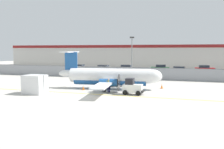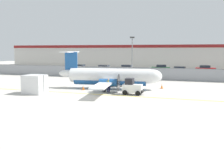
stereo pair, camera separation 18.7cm
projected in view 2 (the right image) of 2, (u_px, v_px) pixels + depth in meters
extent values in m
plane|color=#BCB7AD|center=(94.00, 98.00, 26.84)|extent=(140.00, 140.00, 0.00)
cube|color=yellow|center=(100.00, 95.00, 28.74)|extent=(84.00, 0.20, 0.01)
cube|color=gray|center=(132.00, 73.00, 43.83)|extent=(98.00, 0.04, 2.00)
cylinder|color=slate|center=(132.00, 67.00, 43.72)|extent=(98.00, 0.10, 0.10)
cube|color=#38383A|center=(143.00, 73.00, 54.83)|extent=(98.00, 17.00, 0.12)
cube|color=beige|center=(155.00, 56.00, 72.07)|extent=(91.00, 8.00, 6.50)
cube|color=maroon|center=(153.00, 46.00, 67.99)|extent=(91.00, 0.20, 0.80)
cylinder|color=white|center=(110.00, 76.00, 32.85)|extent=(10.75, 3.23, 1.90)
ellipsoid|color=white|center=(152.00, 76.00, 31.87)|extent=(2.66, 2.10, 1.80)
ellipsoid|color=white|center=(69.00, 73.00, 33.82)|extent=(3.10, 1.42, 1.05)
cylinder|color=#1E5193|center=(110.00, 80.00, 32.91)|extent=(9.62, 2.68, 1.48)
cube|color=white|center=(110.00, 80.00, 32.89)|extent=(3.62, 16.07, 0.18)
cylinder|color=#1E5193|center=(115.00, 78.00, 35.40)|extent=(2.30, 1.17, 0.90)
cone|color=black|center=(123.00, 78.00, 35.20)|extent=(0.50, 0.49, 0.44)
cylinder|color=#262626|center=(124.00, 78.00, 35.17)|extent=(0.31, 2.09, 2.10)
cylinder|color=#1E5193|center=(108.00, 82.00, 30.31)|extent=(2.30, 1.17, 0.90)
cone|color=black|center=(118.00, 83.00, 30.11)|extent=(0.50, 0.49, 0.44)
cylinder|color=#262626|center=(119.00, 83.00, 30.08)|extent=(0.31, 2.09, 2.10)
cube|color=#1E5193|center=(71.00, 63.00, 33.63)|extent=(1.71, 0.39, 3.10)
cube|color=white|center=(70.00, 52.00, 33.50)|extent=(1.70, 4.90, 0.14)
cylinder|color=#59595B|center=(138.00, 84.00, 32.29)|extent=(0.16, 0.16, 0.97)
cylinder|color=black|center=(138.00, 87.00, 32.34)|extent=(0.62, 0.29, 0.60)
cylinder|color=#59595B|center=(111.00, 80.00, 35.16)|extent=(0.16, 0.16, 0.90)
cylinder|color=black|center=(111.00, 84.00, 35.21)|extent=(0.78, 0.31, 0.76)
cylinder|color=#59595B|center=(104.00, 85.00, 30.83)|extent=(0.16, 0.16, 0.90)
cylinder|color=black|center=(104.00, 88.00, 30.88)|extent=(0.78, 0.31, 0.76)
cube|color=silver|center=(133.00, 88.00, 28.69)|extent=(2.22, 1.14, 0.90)
cube|color=black|center=(130.00, 81.00, 28.72)|extent=(0.92, 1.02, 0.70)
cube|color=black|center=(142.00, 91.00, 28.35)|extent=(0.18, 1.10, 0.30)
cylinder|color=black|center=(140.00, 92.00, 29.06)|extent=(0.56, 0.19, 0.56)
cylinder|color=black|center=(138.00, 93.00, 27.93)|extent=(0.56, 0.19, 0.56)
cylinder|color=black|center=(128.00, 91.00, 29.54)|extent=(0.56, 0.19, 0.56)
cylinder|color=black|center=(125.00, 93.00, 28.40)|extent=(0.56, 0.19, 0.56)
cylinder|color=#191E4C|center=(109.00, 89.00, 30.16)|extent=(0.22, 0.22, 0.85)
cylinder|color=#191E4C|center=(108.00, 89.00, 30.09)|extent=(0.22, 0.22, 0.85)
cylinder|color=yellow|center=(109.00, 83.00, 30.05)|extent=(0.48, 0.48, 0.60)
cylinder|color=yellow|center=(110.00, 83.00, 30.12)|extent=(0.14, 0.14, 0.55)
cylinder|color=yellow|center=(107.00, 83.00, 29.97)|extent=(0.14, 0.14, 0.55)
sphere|color=tan|center=(109.00, 79.00, 30.01)|extent=(0.22, 0.22, 0.22)
cube|color=silver|center=(35.00, 84.00, 29.32)|extent=(2.43, 2.03, 2.20)
cube|color=#333338|center=(35.00, 84.00, 29.32)|extent=(2.44, 0.11, 2.20)
cube|color=orange|center=(83.00, 90.00, 32.10)|extent=(0.36, 0.36, 0.04)
cone|color=orange|center=(83.00, 87.00, 32.07)|extent=(0.28, 0.28, 0.60)
cylinder|color=white|center=(83.00, 87.00, 32.07)|extent=(0.17, 0.17, 0.08)
cube|color=orange|center=(162.00, 88.00, 33.25)|extent=(0.36, 0.36, 0.04)
cone|color=orange|center=(162.00, 86.00, 33.22)|extent=(0.28, 0.28, 0.60)
cylinder|color=white|center=(162.00, 85.00, 33.21)|extent=(0.17, 0.17, 0.08)
cube|color=orange|center=(128.00, 89.00, 32.49)|extent=(0.36, 0.36, 0.04)
cone|color=orange|center=(128.00, 87.00, 32.46)|extent=(0.28, 0.28, 0.60)
cylinder|color=white|center=(128.00, 86.00, 32.45)|extent=(0.17, 0.17, 0.08)
cube|color=silver|center=(80.00, 68.00, 58.77)|extent=(4.21, 1.72, 0.80)
cube|color=#262D38|center=(80.00, 66.00, 58.74)|extent=(2.21, 1.57, 0.56)
cylinder|color=black|center=(87.00, 70.00, 59.22)|extent=(0.60, 0.20, 0.60)
cylinder|color=black|center=(84.00, 70.00, 57.52)|extent=(0.60, 0.20, 0.60)
cylinder|color=black|center=(77.00, 69.00, 60.08)|extent=(0.60, 0.20, 0.60)
cylinder|color=black|center=(73.00, 70.00, 58.37)|extent=(0.60, 0.20, 0.60)
cube|color=silver|center=(104.00, 69.00, 56.18)|extent=(4.24, 1.79, 0.80)
cube|color=#262D38|center=(104.00, 66.00, 56.17)|extent=(2.23, 1.61, 0.56)
cylinder|color=black|center=(112.00, 71.00, 56.62)|extent=(0.60, 0.21, 0.60)
cylinder|color=black|center=(109.00, 71.00, 54.92)|extent=(0.60, 0.21, 0.60)
cylinder|color=black|center=(100.00, 70.00, 57.51)|extent=(0.60, 0.21, 0.60)
cylinder|color=black|center=(97.00, 71.00, 55.82)|extent=(0.60, 0.21, 0.60)
cube|color=gray|center=(128.00, 69.00, 57.10)|extent=(4.33, 2.04, 0.80)
cube|color=#262D38|center=(127.00, 66.00, 57.09)|extent=(2.32, 1.74, 0.56)
cylinder|color=black|center=(135.00, 70.00, 57.43)|extent=(0.61, 0.25, 0.60)
cylinder|color=black|center=(132.00, 71.00, 55.77)|extent=(0.61, 0.25, 0.60)
cylinder|color=black|center=(123.00, 70.00, 58.49)|extent=(0.61, 0.25, 0.60)
cylinder|color=black|center=(120.00, 70.00, 56.83)|extent=(0.61, 0.25, 0.60)
cube|color=#19662D|center=(161.00, 69.00, 57.74)|extent=(4.33, 2.06, 0.80)
cube|color=#262D38|center=(161.00, 66.00, 57.64)|extent=(2.33, 1.75, 0.56)
cylinder|color=black|center=(154.00, 70.00, 57.20)|extent=(0.62, 0.25, 0.60)
cylinder|color=black|center=(155.00, 70.00, 58.94)|extent=(0.62, 0.25, 0.60)
cylinder|color=black|center=(167.00, 71.00, 56.59)|extent=(0.62, 0.25, 0.60)
cylinder|color=black|center=(167.00, 70.00, 58.34)|extent=(0.62, 0.25, 0.60)
cube|color=black|center=(180.00, 71.00, 51.64)|extent=(4.37, 2.18, 0.80)
cube|color=#262D38|center=(180.00, 68.00, 51.63)|extent=(2.37, 1.81, 0.56)
cylinder|color=black|center=(188.00, 72.00, 51.92)|extent=(0.62, 0.27, 0.60)
cylinder|color=black|center=(187.00, 73.00, 50.28)|extent=(0.62, 0.27, 0.60)
cylinder|color=black|center=(174.00, 72.00, 53.06)|extent=(0.62, 0.27, 0.60)
cylinder|color=black|center=(173.00, 73.00, 51.43)|extent=(0.62, 0.27, 0.60)
cube|color=red|center=(205.00, 70.00, 55.53)|extent=(4.21, 1.73, 0.80)
cube|color=#262D38|center=(205.00, 66.00, 55.50)|extent=(2.21, 1.58, 0.56)
cylinder|color=black|center=(212.00, 71.00, 56.01)|extent=(0.60, 0.20, 0.60)
cylinder|color=black|center=(213.00, 71.00, 54.29)|extent=(0.60, 0.20, 0.60)
cylinder|color=black|center=(199.00, 70.00, 56.82)|extent=(0.60, 0.20, 0.60)
cylinder|color=black|center=(199.00, 71.00, 55.11)|extent=(0.60, 0.20, 0.60)
cylinder|color=slate|center=(132.00, 60.00, 40.93)|extent=(0.16, 0.16, 7.00)
cube|color=#333333|center=(132.00, 37.00, 40.57)|extent=(0.70, 0.30, 0.24)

